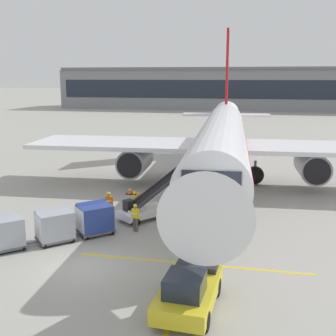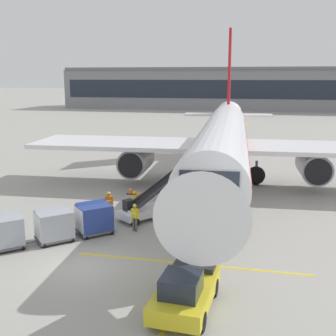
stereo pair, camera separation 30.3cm
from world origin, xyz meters
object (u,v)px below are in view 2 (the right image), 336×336
baggage_cart_third (4,231)px  ground_crew_by_loader (135,202)px  parked_airplane (223,140)px  safety_cone_wingtip (131,190)px  belt_loader (146,206)px  ground_crew_marshaller (135,216)px  pushback_tug (185,291)px  baggage_cart_second (54,224)px  ground_crew_by_carts (109,202)px  safety_cone_engine_keepout (139,194)px  baggage_cart_lead (94,218)px

baggage_cart_third → ground_crew_by_loader: 8.77m
parked_airplane → safety_cone_wingtip: parked_airplane is taller
baggage_cart_third → ground_crew_by_loader: size_ratio=1.46×
parked_airplane → safety_cone_wingtip: bearing=-147.9°
belt_loader → ground_crew_marshaller: (-0.03, -2.51, 0.12)m
parked_airplane → ground_crew_by_loader: parked_airplane is taller
belt_loader → ground_crew_by_loader: belt_loader is taller
pushback_tug → ground_crew_by_loader: bearing=116.4°
baggage_cart_second → safety_cone_wingtip: bearing=83.5°
ground_crew_by_carts → safety_cone_engine_keepout: size_ratio=2.83×
baggage_cart_third → ground_crew_by_loader: bearing=52.4°
belt_loader → baggage_cart_lead: (-2.32, -3.40, 0.12)m
ground_crew_by_loader → ground_crew_by_carts: same height
baggage_cart_second → pushback_tug: (8.65, -5.64, -0.17)m
parked_airplane → baggage_cart_second: 17.26m
parked_airplane → pushback_tug: 20.82m
pushback_tug → ground_crew_marshaller: (-4.60, 8.17, 0.17)m
baggage_cart_lead → safety_cone_wingtip: 9.01m
pushback_tug → baggage_cart_second: bearing=146.9°
ground_crew_by_loader → ground_crew_marshaller: size_ratio=1.00×
baggage_cart_second → ground_crew_marshaller: 4.77m
parked_airplane → ground_crew_by_carts: (-6.57, -10.15, -2.94)m
ground_crew_by_loader → safety_cone_engine_keepout: ground_crew_by_loader is taller
ground_crew_marshaller → belt_loader: bearing=89.2°
baggage_cart_lead → ground_crew_by_carts: baggage_cart_lead is taller
belt_loader → safety_cone_engine_keepout: size_ratio=7.98×
baggage_cart_lead → baggage_cart_second: 2.40m
ground_crew_by_carts → pushback_tug: bearing=-55.7°
parked_airplane → belt_loader: size_ratio=8.80×
pushback_tug → ground_crew_by_loader: pushback_tug is taller
parked_airplane → baggage_cart_lead: bearing=-115.5°
ground_crew_by_carts → safety_cone_engine_keepout: bearing=82.7°
ground_crew_marshaller → pushback_tug: bearing=-60.6°
safety_cone_wingtip → ground_crew_by_carts: bearing=-86.7°
ground_crew_by_carts → ground_crew_marshaller: 3.37m
belt_loader → baggage_cart_second: size_ratio=1.93×
belt_loader → baggage_cart_lead: bearing=-124.3°
ground_crew_by_carts → baggage_cart_lead: bearing=-86.1°
baggage_cart_third → ground_crew_marshaller: size_ratio=1.46×
pushback_tug → belt_loader: bearing=113.2°
ground_crew_marshaller → safety_cone_wingtip: size_ratio=2.74×
baggage_cart_third → ground_crew_by_loader: baggage_cart_third is taller
baggage_cart_third → safety_cone_engine_keepout: (4.34, 11.41, -0.70)m
ground_crew_by_loader → safety_cone_wingtip: 5.70m
belt_loader → ground_crew_by_carts: belt_loader is taller
ground_crew_marshaller → safety_cone_wingtip: 8.59m
baggage_cart_lead → belt_loader: bearing=55.7°
belt_loader → baggage_cart_second: bearing=-129.0°
ground_crew_marshaller → baggage_cart_third: bearing=-146.1°
parked_airplane → pushback_tug: (0.54, -20.58, -3.11)m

